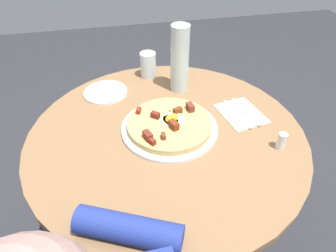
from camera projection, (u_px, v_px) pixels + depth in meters
ground_plane at (167, 243)px, 1.48m from camera, size 6.00×6.00×0.00m
dining_table at (167, 167)px, 1.12m from camera, size 0.95×0.95×0.74m
pizza_plate at (170, 128)px, 1.02m from camera, size 0.33×0.33×0.01m
breakfast_pizza at (170, 124)px, 1.00m from camera, size 0.29×0.29×0.05m
bread_plate at (106, 92)px, 1.19m from camera, size 0.17×0.17×0.01m
napkin at (241, 114)px, 1.09m from camera, size 0.17×0.19×0.00m
fork at (245, 111)px, 1.09m from camera, size 0.04×0.18×0.00m
knife at (237, 114)px, 1.08m from camera, size 0.04×0.18×0.00m
water_glass at (147, 65)px, 1.27m from camera, size 0.07×0.07×0.11m
water_bottle at (180, 59)px, 1.14m from camera, size 0.07×0.07×0.27m
salt_shaker at (281, 141)px, 0.93m from camera, size 0.03×0.03×0.06m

